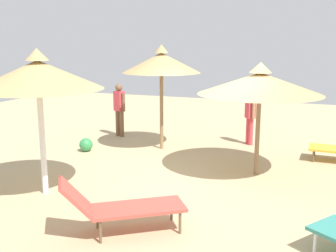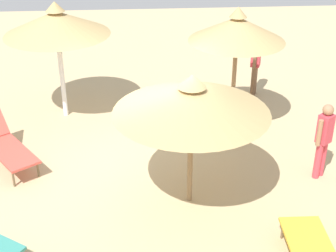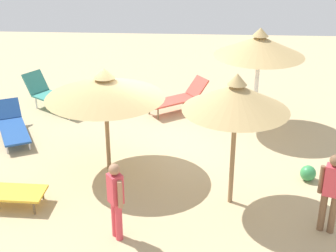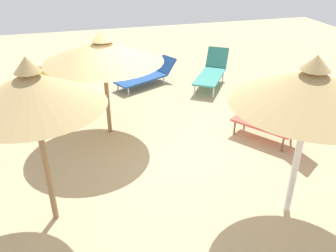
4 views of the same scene
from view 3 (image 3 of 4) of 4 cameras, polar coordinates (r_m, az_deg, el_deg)
The scene contains 11 objects.
ground at distance 12.30m, azimuth -1.21°, elevation -3.20°, with size 24.00×24.00×0.10m, color tan.
parasol_umbrella_far_left at distance 9.39m, azimuth 7.86°, elevation 3.27°, with size 2.05×2.05×2.78m.
parasol_umbrella_far_right at distance 10.82m, azimuth -7.29°, elevation 4.43°, with size 2.62×2.62×2.43m.
parasol_umbrella_back at distance 13.13m, azimuth 10.49°, elevation 9.05°, with size 2.36×2.36×2.74m.
lounge_chair_center at distance 13.58m, azimuth -17.49°, elevation 0.05°, with size 1.50×2.14×0.72m.
lounge_chair_near_left at distance 15.07m, azimuth -13.17°, elevation 3.53°, with size 2.10×1.73×0.97m.
lounge_chair_near_right at distance 14.50m, azimuth 1.28°, elevation 3.36°, with size 1.86×1.56×0.90m.
person_standing_front at distance 8.94m, azimuth -6.04°, elevation -8.21°, with size 0.32×0.37×1.53m.
person_standing_far_left at distance 9.50m, azimuth 18.29°, elevation -6.90°, with size 0.45×0.31×1.60m.
handbag at distance 15.58m, azimuth -4.94°, elevation 3.66°, with size 0.35×0.37×0.45m.
beach_ball at distance 11.43m, azimuth 15.82°, elevation -5.25°, with size 0.35×0.35×0.35m, color #338C4C.
Camera 3 is at (-0.88, 10.87, 5.65)m, focal length 52.95 mm.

